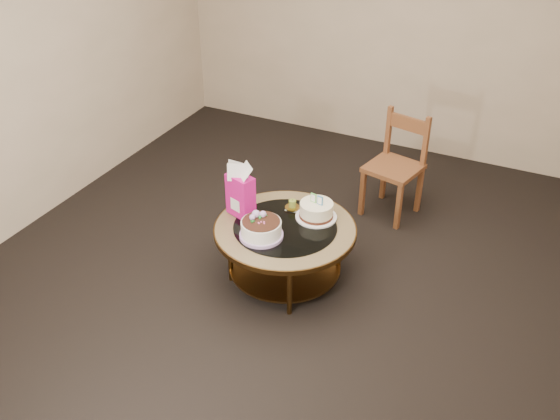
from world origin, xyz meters
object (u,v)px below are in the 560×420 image
at_px(coffee_table, 285,236).
at_px(gift_bag, 240,190).
at_px(decorated_cake, 261,230).
at_px(dining_chair, 396,165).
at_px(cream_cake, 316,211).

height_order(coffee_table, gift_bag, gift_bag).
bearing_deg(gift_bag, decorated_cake, -16.84).
bearing_deg(dining_chair, cream_cake, -92.15).
xyz_separation_m(decorated_cake, gift_bag, (-0.26, 0.19, 0.15)).
bearing_deg(coffee_table, gift_bag, 179.35).
bearing_deg(cream_cake, gift_bag, -146.74).
bearing_deg(coffee_table, dining_chair, 70.74).
bearing_deg(decorated_cake, cream_cake, 57.39).
distance_m(decorated_cake, cream_cake, 0.46).
xyz_separation_m(coffee_table, dining_chair, (0.43, 1.24, 0.07)).
bearing_deg(dining_chair, decorated_cake, -97.36).
relative_size(coffee_table, dining_chair, 1.15).
bearing_deg(cream_cake, decorated_cake, -110.51).
height_order(coffee_table, cream_cake, cream_cake).
distance_m(coffee_table, decorated_cake, 0.25).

